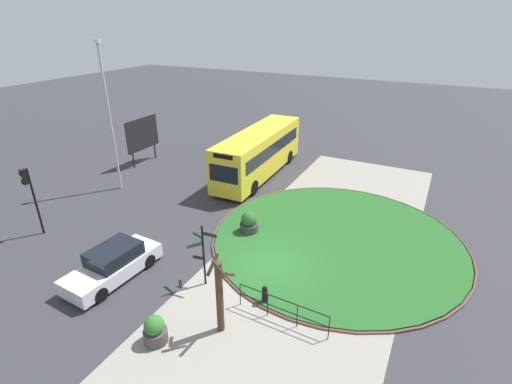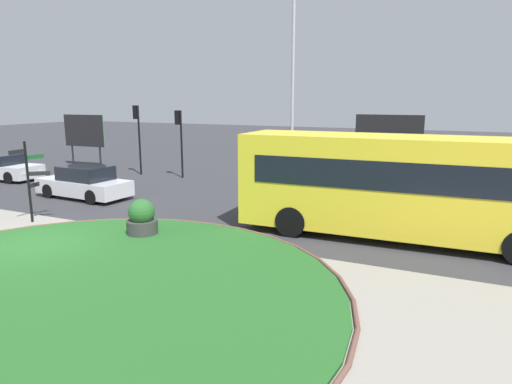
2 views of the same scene
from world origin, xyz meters
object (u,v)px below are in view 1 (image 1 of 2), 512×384
billboard_right (142,135)px  planter_kerbside (249,223)px  bollard_foreground (265,294)px  traffic_light_far (29,188)px  signpost_directional (202,250)px  planter_near_signpost (155,331)px  bus_yellow (259,152)px  lamppost_tall (109,115)px  street_tree_bare (220,294)px  car_far_lane (113,264)px

billboard_right → planter_kerbside: (-5.72, -12.47, -1.77)m
bollard_foreground → traffic_light_far: bearing=92.8°
signpost_directional → planter_near_signpost: 3.76m
signpost_directional → bus_yellow: bus_yellow is taller
bus_yellow → lamppost_tall: lamppost_tall is taller
traffic_light_far → lamppost_tall: (6.48, 0.65, 2.28)m
bus_yellow → billboard_right: billboard_right is taller
planter_kerbside → bus_yellow: bearing=23.1°
planter_near_signpost → bus_yellow: bearing=13.6°
lamppost_tall → planter_near_signpost: bearing=-130.3°
planter_near_signpost → planter_kerbside: size_ratio=0.91×
planter_near_signpost → lamppost_tall: bearing=49.7°
billboard_right → street_tree_bare: billboard_right is taller
bollard_foreground → billboard_right: size_ratio=0.24×
lamppost_tall → street_tree_bare: bearing=-121.3°
lamppost_tall → planter_near_signpost: size_ratio=8.37×
signpost_directional → bus_yellow: 12.88m
bollard_foreground → bus_yellow: (12.31, 6.46, 1.32)m
lamppost_tall → billboard_right: size_ratio=2.62×
signpost_directional → planter_kerbside: size_ratio=2.39×
signpost_directional → billboard_right: (10.45, 12.76, 0.60)m
billboard_right → car_far_lane: bearing=-143.3°
car_far_lane → billboard_right: (11.88, 8.87, 1.66)m
billboard_right → signpost_directional: bearing=-129.4°
bus_yellow → planter_near_signpost: bearing=11.8°
signpost_directional → street_tree_bare: street_tree_bare is taller
bus_yellow → street_tree_bare: street_tree_bare is taller
signpost_directional → car_far_lane: signpost_directional is taller
billboard_right → street_tree_bare: (-12.43, -14.87, -0.62)m
billboard_right → planter_kerbside: size_ratio=2.91×
traffic_light_far → planter_kerbside: 11.46m
signpost_directional → traffic_light_far: bearing=93.1°
planter_near_signpost → car_far_lane: bearing=63.2°
traffic_light_far → street_tree_bare: bearing=90.2°
traffic_light_far → planter_near_signpost: bearing=80.9°
bus_yellow → billboard_right: bearing=-79.9°
bus_yellow → traffic_light_far: (-12.94, 6.67, 1.01)m
traffic_light_far → planter_kerbside: (5.29, -9.93, -2.21)m
lamppost_tall → bollard_foreground: bearing=-113.0°
signpost_directional → traffic_light_far: (-0.56, 10.22, 1.04)m
traffic_light_far → street_tree_bare: size_ratio=1.14×
bollard_foreground → street_tree_bare: street_tree_bare is taller
car_far_lane → planter_kerbside: (6.16, -3.60, -0.11)m
bus_yellow → planter_near_signpost: 16.43m
car_far_lane → street_tree_bare: (-0.55, -6.00, 1.04)m
bus_yellow → lamppost_tall: 10.31m
lamppost_tall → street_tree_bare: lamppost_tall is taller
bollard_foreground → car_far_lane: size_ratio=0.19×
car_far_lane → traffic_light_far: 6.72m
bus_yellow → traffic_light_far: traffic_light_far is taller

